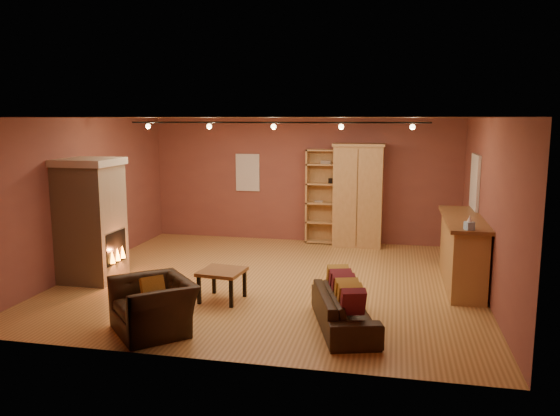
% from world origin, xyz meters
% --- Properties ---
extents(floor, '(7.00, 7.00, 0.00)m').
position_xyz_m(floor, '(0.00, 0.00, 0.00)').
color(floor, '#A07138').
rests_on(floor, ground).
extents(ceiling, '(7.00, 7.00, 0.00)m').
position_xyz_m(ceiling, '(0.00, 0.00, 2.80)').
color(ceiling, brown).
rests_on(ceiling, back_wall).
extents(back_wall, '(7.00, 0.02, 2.80)m').
position_xyz_m(back_wall, '(0.00, 3.25, 1.40)').
color(back_wall, brown).
rests_on(back_wall, floor).
extents(left_wall, '(0.02, 6.50, 2.80)m').
position_xyz_m(left_wall, '(-3.50, 0.00, 1.40)').
color(left_wall, brown).
rests_on(left_wall, floor).
extents(right_wall, '(0.02, 6.50, 2.80)m').
position_xyz_m(right_wall, '(3.50, 0.00, 1.40)').
color(right_wall, brown).
rests_on(right_wall, floor).
extents(fireplace, '(1.01, 0.98, 2.12)m').
position_xyz_m(fireplace, '(-3.04, -0.60, 1.06)').
color(fireplace, tan).
rests_on(fireplace, floor).
extents(back_window, '(0.56, 0.04, 0.86)m').
position_xyz_m(back_window, '(-1.30, 3.23, 1.55)').
color(back_window, silver).
rests_on(back_window, back_wall).
extents(bookcase, '(0.87, 0.34, 2.12)m').
position_xyz_m(bookcase, '(0.54, 3.14, 1.08)').
color(bookcase, tan).
rests_on(bookcase, floor).
extents(armoire, '(1.11, 0.63, 2.26)m').
position_xyz_m(armoire, '(1.27, 2.96, 1.13)').
color(armoire, tan).
rests_on(armoire, floor).
extents(bar_counter, '(0.64, 2.43, 1.16)m').
position_xyz_m(bar_counter, '(3.20, 0.45, 0.59)').
color(bar_counter, tan).
rests_on(bar_counter, floor).
extents(tissue_box, '(0.17, 0.17, 0.23)m').
position_xyz_m(tissue_box, '(3.15, -0.64, 1.25)').
color(tissue_box, '#97C9F1').
rests_on(tissue_box, bar_counter).
extents(right_window, '(0.05, 0.90, 1.00)m').
position_xyz_m(right_window, '(3.47, 1.40, 1.65)').
color(right_window, silver).
rests_on(right_window, right_wall).
extents(loveseat, '(0.95, 1.77, 0.73)m').
position_xyz_m(loveseat, '(1.44, -1.91, 0.36)').
color(loveseat, black).
rests_on(loveseat, floor).
extents(armchair, '(1.23, 1.25, 0.93)m').
position_xyz_m(armchair, '(-1.00, -2.57, 0.47)').
color(armchair, black).
rests_on(armchair, floor).
extents(coffee_table, '(0.70, 0.70, 0.48)m').
position_xyz_m(coffee_table, '(-0.51, -1.18, 0.41)').
color(coffee_table, brown).
rests_on(coffee_table, floor).
extents(track_rail, '(5.20, 0.09, 0.13)m').
position_xyz_m(track_rail, '(0.00, 0.20, 2.69)').
color(track_rail, black).
rests_on(track_rail, ceiling).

